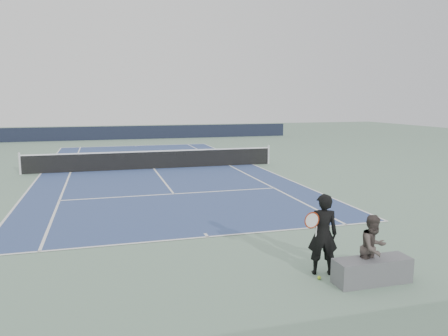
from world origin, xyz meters
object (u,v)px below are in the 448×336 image
object	(u,v)px
tennis_ball	(319,278)
tennis_player	(323,234)
tennis_net	(154,159)
spectator_bench	(373,259)

from	to	relation	value
tennis_ball	tennis_player	bearing A→B (deg)	54.24
tennis_net	tennis_ball	bearing A→B (deg)	-84.26
tennis_net	tennis_ball	world-z (taller)	tennis_net
tennis_player	tennis_ball	size ratio (longest dim) A/B	23.38
tennis_net	tennis_player	bearing A→B (deg)	-83.46
tennis_net	tennis_ball	xyz separation A→B (m)	(1.52, -15.13, -0.47)
tennis_player	spectator_bench	size ratio (longest dim) A/B	1.05
spectator_bench	tennis_player	bearing A→B (deg)	137.58
tennis_net	tennis_player	world-z (taller)	tennis_player
tennis_player	tennis_net	bearing A→B (deg)	96.54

